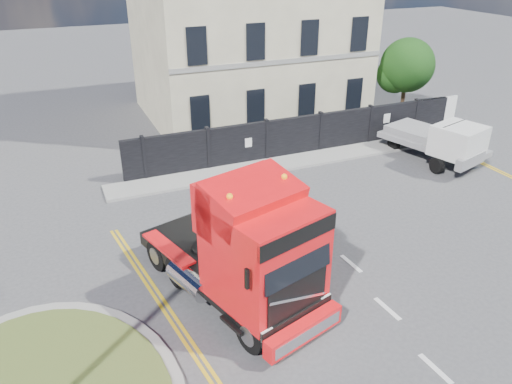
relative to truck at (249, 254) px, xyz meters
name	(u,v)px	position (x,y,z in m)	size (l,w,h in m)	color
ground	(266,278)	(1.01, 1.04, -1.82)	(120.00, 120.00, 0.00)	#424244
hoarding_fence	(312,134)	(7.56, 10.04, -0.82)	(18.80, 0.25, 2.00)	black
georgian_building	(246,18)	(7.01, 17.54, 3.96)	(12.30, 10.30, 12.80)	beige
tree	(404,68)	(15.39, 13.14, 1.23)	(3.20, 3.20, 4.80)	#382619
pavement_far	(310,159)	(7.01, 9.14, -1.76)	(20.00, 1.60, 0.12)	gray
truck	(249,254)	(0.00, 0.00, 0.00)	(4.34, 7.20, 4.06)	black
flatbed_pickup	(448,142)	(12.73, 6.06, -0.65)	(3.46, 5.64, 2.17)	gray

